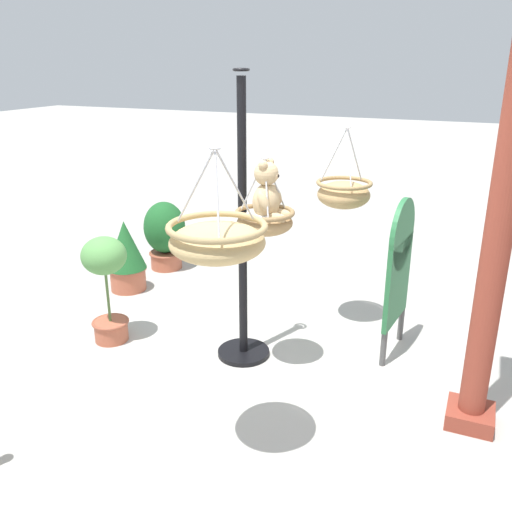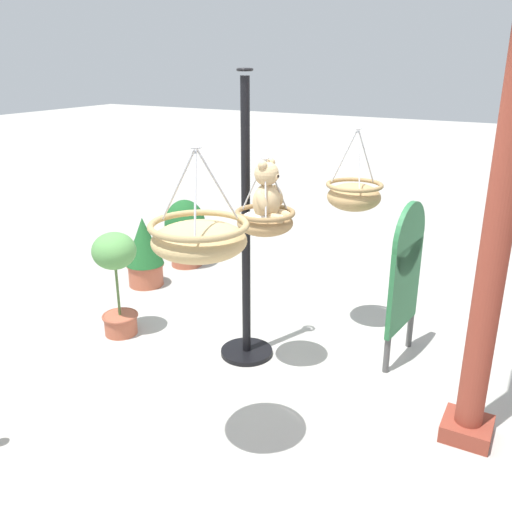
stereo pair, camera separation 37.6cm
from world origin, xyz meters
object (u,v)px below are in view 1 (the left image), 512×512
Objects in this scene: potted_plant_fern_front at (126,255)px; display_sign_board at (399,264)px; hanging_basket_left_high at (344,193)px; hanging_basket_right_low at (217,240)px; hanging_basket_with_teddy at (265,220)px; potted_plant_bushy_green at (106,279)px; greenhouse_pillar_right at (501,217)px; display_pole_central at (243,278)px; teddy_bear at (268,195)px; potted_plant_flowering_red at (165,233)px.

potted_plant_fern_front is 0.57× the size of display_sign_board.
hanging_basket_right_low reaches higher than hanging_basket_left_high.
potted_plant_fern_front is (-0.93, -1.99, -0.87)m from hanging_basket_with_teddy.
hanging_basket_right_low reaches higher than potted_plant_bushy_green.
display_pole_central is at bearing -97.33° from greenhouse_pillar_right.
hanging_basket_with_teddy reaches higher than teddy_bear.
greenhouse_pillar_right is at bearing 125.78° from hanging_basket_right_low.
potted_plant_bushy_green is (1.74, 0.51, 0.16)m from potted_plant_flowering_red.
hanging_basket_left_high is at bearing 175.70° from hanging_basket_right_low.
display_pole_central reaches higher than display_sign_board.
teddy_bear reaches higher than potted_plant_bushy_green.
teddy_bear is 0.47× the size of potted_plant_bushy_green.
teddy_bear is at bearing -93.13° from greenhouse_pillar_right.
hanging_basket_left_high is at bearing 162.92° from teddy_bear.
hanging_basket_left_high reaches higher than display_sign_board.
hanging_basket_with_teddy is 0.20m from teddy_bear.
display_pole_central is at bearing 48.49° from potted_plant_flowering_red.
potted_plant_fern_front is at bearing -105.96° from greenhouse_pillar_right.
hanging_basket_with_teddy is at bearing -171.03° from hanging_basket_right_low.
display_sign_board is at bearing 61.77° from hanging_basket_left_high.
hanging_basket_with_teddy is 1.13m from hanging_basket_right_low.
display_pole_central is 0.81m from teddy_bear.
display_pole_central is at bearing 65.70° from potted_plant_fern_front.
hanging_basket_right_low is (1.25, 0.42, 0.76)m from display_pole_central.
hanging_basket_right_low is 2.05m from display_sign_board.
hanging_basket_right_low is 0.75× the size of potted_plant_flowering_red.
display_pole_central is 0.62m from hanging_basket_with_teddy.
hanging_basket_left_high is at bearing 145.82° from display_pole_central.
hanging_basket_right_low is at bearing -22.04° from display_sign_board.
display_sign_board is (-1.80, 0.73, -0.66)m from hanging_basket_right_low.
display_sign_board is (-0.70, 0.90, -0.45)m from hanging_basket_with_teddy.
potted_plant_fern_front is at bearing -115.18° from hanging_basket_with_teddy.
display_pole_central is 2.99× the size of potted_plant_fern_front.
hanging_basket_left_high is 0.23× the size of greenhouse_pillar_right.
greenhouse_pillar_right reaches higher than hanging_basket_left_high.
teddy_bear is 1.30m from display_sign_board.
potted_plant_bushy_green is (-0.00, -3.02, -0.89)m from greenhouse_pillar_right.
display_sign_board is at bearing 85.36° from potted_plant_fern_front.
potted_plant_fern_front is 2.93m from display_sign_board.
hanging_basket_right_low is (1.10, 0.15, 0.01)m from teddy_bear.
hanging_basket_left_high is 0.73× the size of potted_plant_bushy_green.
greenhouse_pillar_right is (-1.01, 1.41, 0.02)m from hanging_basket_right_low.
display_pole_central is 0.76× the size of greenhouse_pillar_right.
potted_plant_flowering_red is at bearing -130.32° from hanging_basket_with_teddy.
hanging_basket_right_low is at bearing 57.88° from potted_plant_bushy_green.
greenhouse_pillar_right is at bearing 86.87° from teddy_bear.
display_pole_central is 2.30m from potted_plant_flowering_red.
hanging_basket_with_teddy is (0.15, 0.25, 0.55)m from display_pole_central.
potted_plant_fern_front is 0.80× the size of potted_plant_bushy_green.
teddy_bear is at bearing 90.00° from hanging_basket_with_teddy.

